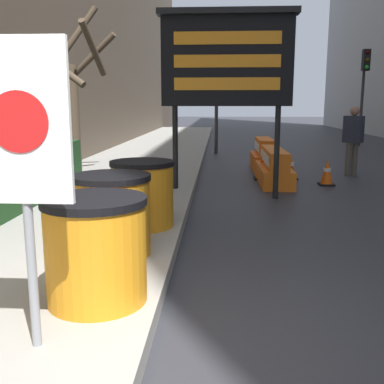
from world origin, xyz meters
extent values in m
plane|color=#2D2D33|center=(0.00, 0.00, 0.00)|extent=(120.00, 120.00, 0.00)
cylinder|color=#4C3D2D|center=(-2.70, 6.84, 1.36)|extent=(0.30, 0.30, 2.37)
cylinder|color=#4C3D2D|center=(-2.89, 6.07, 2.59)|extent=(1.62, 0.57, 1.17)
cylinder|color=#4C3D2D|center=(-2.55, 7.54, 2.65)|extent=(1.50, 0.48, 1.28)
cylinder|color=#4C3D2D|center=(-2.17, 6.75, 2.85)|extent=(0.28, 1.17, 1.06)
cylinder|color=#4C3D2D|center=(-3.06, 6.47, 2.52)|extent=(0.83, 0.87, 1.31)
cylinder|color=#4C3D2D|center=(-2.81, 7.37, 3.08)|extent=(1.18, 0.36, 1.55)
cylinder|color=orange|center=(-0.49, 0.48, 0.56)|extent=(0.79, 0.79, 0.78)
cylinder|color=black|center=(-0.49, 0.48, 0.98)|extent=(0.82, 0.82, 0.06)
cylinder|color=orange|center=(-0.62, 1.60, 0.56)|extent=(0.79, 0.79, 0.78)
cylinder|color=black|center=(-0.62, 1.60, 0.98)|extent=(0.82, 0.82, 0.06)
cylinder|color=orange|center=(-0.50, 2.73, 0.56)|extent=(0.79, 0.79, 0.78)
cylinder|color=black|center=(-0.50, 2.73, 0.98)|extent=(0.82, 0.82, 0.06)
cylinder|color=gray|center=(-0.70, -0.22, 0.89)|extent=(0.06, 0.06, 1.44)
cube|color=white|center=(-0.70, -0.24, 1.61)|extent=(0.61, 0.04, 0.98)
cylinder|color=red|center=(-0.70, -0.26, 1.61)|extent=(0.36, 0.01, 0.36)
cylinder|color=black|center=(-0.33, 5.37, 0.84)|extent=(0.10, 0.10, 1.68)
cylinder|color=black|center=(1.52, 5.37, 0.84)|extent=(0.10, 0.10, 1.68)
cube|color=black|center=(0.60, 5.37, 2.45)|extent=(2.31, 0.24, 1.54)
cube|color=black|center=(0.60, 5.30, 3.27)|extent=(2.43, 0.34, 0.10)
cube|color=orange|center=(0.60, 5.24, 2.83)|extent=(1.85, 0.02, 0.22)
cube|color=orange|center=(0.60, 5.24, 2.45)|extent=(1.85, 0.02, 0.22)
cube|color=orange|center=(0.60, 5.24, 2.06)|extent=(1.85, 0.02, 0.22)
cube|color=orange|center=(1.68, 7.04, 0.19)|extent=(0.65, 2.14, 0.38)
cube|color=orange|center=(1.68, 7.04, 0.57)|extent=(0.39, 2.14, 0.38)
cube|color=white|center=(1.48, 7.04, 0.57)|extent=(0.02, 1.71, 0.19)
cube|color=orange|center=(1.68, 9.20, 0.20)|extent=(0.63, 1.68, 0.41)
cube|color=orange|center=(1.68, 9.20, 0.61)|extent=(0.38, 1.68, 0.41)
cube|color=white|center=(1.48, 9.20, 0.61)|extent=(0.02, 1.35, 0.20)
cube|color=black|center=(1.46, 7.50, 0.02)|extent=(0.34, 0.34, 0.04)
cone|color=#EA560F|center=(1.46, 7.50, 0.32)|extent=(0.27, 0.27, 0.56)
cylinder|color=white|center=(1.46, 7.50, 0.35)|extent=(0.15, 0.15, 0.08)
cube|color=black|center=(2.79, 6.81, 0.02)|extent=(0.32, 0.32, 0.04)
cone|color=#EA560F|center=(2.79, 6.81, 0.31)|extent=(0.26, 0.26, 0.53)
cylinder|color=white|center=(2.79, 6.81, 0.33)|extent=(0.15, 0.15, 0.07)
cube|color=black|center=(2.13, 7.57, 0.02)|extent=(0.34, 0.34, 0.04)
cone|color=#EA560F|center=(2.13, 7.57, 0.33)|extent=(0.27, 0.27, 0.57)
cylinder|color=white|center=(2.13, 7.57, 0.35)|extent=(0.16, 0.16, 0.08)
cylinder|color=#2D2D30|center=(0.37, 13.00, 1.71)|extent=(0.12, 0.12, 3.42)
cube|color=black|center=(0.37, 12.84, 3.00)|extent=(0.28, 0.28, 0.84)
sphere|color=#360605|center=(0.37, 12.69, 3.28)|extent=(0.15, 0.15, 0.15)
sphere|color=#392C06|center=(0.37, 12.69, 3.00)|extent=(0.15, 0.15, 0.15)
sphere|color=green|center=(0.37, 12.69, 2.72)|extent=(0.15, 0.15, 0.15)
cylinder|color=#2D2D30|center=(6.35, 16.43, 1.94)|extent=(0.12, 0.12, 3.87)
cube|color=black|center=(6.35, 16.27, 3.45)|extent=(0.28, 0.28, 0.84)
sphere|color=#360605|center=(6.35, 16.12, 3.73)|extent=(0.15, 0.15, 0.15)
sphere|color=#392C06|center=(6.35, 16.12, 3.45)|extent=(0.15, 0.15, 0.15)
sphere|color=green|center=(6.35, 16.12, 3.17)|extent=(0.15, 0.15, 0.15)
cylinder|color=#514C42|center=(3.62, 8.23, 0.40)|extent=(0.13, 0.13, 0.80)
cylinder|color=#514C42|center=(3.77, 8.23, 0.40)|extent=(0.13, 0.13, 0.80)
cube|color=#232838|center=(3.70, 8.23, 1.12)|extent=(0.51, 0.46, 0.64)
sphere|color=#8B6552|center=(3.70, 8.23, 1.55)|extent=(0.22, 0.22, 0.22)
camera|label=1|loc=(0.47, -2.84, 1.72)|focal=42.00mm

